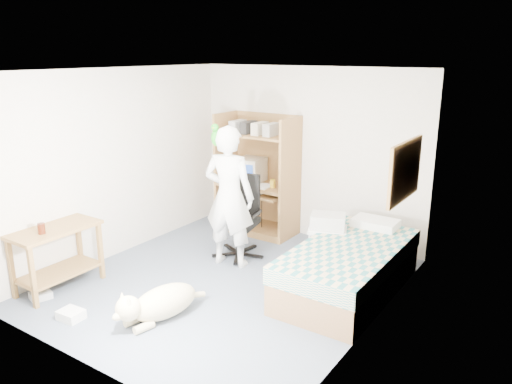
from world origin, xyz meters
TOP-DOWN VIEW (x-y plane):
  - floor at (0.00, 0.00)m, footprint 4.00×4.00m
  - wall_back at (0.00, 2.00)m, footprint 3.60×0.02m
  - wall_right at (1.80, 0.00)m, footprint 0.02×4.00m
  - wall_left at (-1.80, 0.00)m, footprint 0.02×4.00m
  - ceiling at (0.00, 0.00)m, footprint 3.60×4.00m
  - computer_hutch at (-0.70, 1.74)m, footprint 1.20×0.63m
  - bed at (1.30, 0.62)m, footprint 1.02×2.02m
  - side_desk at (-1.55, -1.20)m, footprint 0.50×1.00m
  - corkboard at (1.77, 0.90)m, footprint 0.04×0.94m
  - office_chair at (-0.37, 0.79)m, footprint 0.62×0.62m
  - person at (-0.31, 0.48)m, footprint 0.74×0.56m
  - parrot at (-0.51, 0.50)m, footprint 0.13×0.24m
  - dog at (-0.07, -1.06)m, footprint 0.51×1.11m
  - printer_cart at (0.83, 1.01)m, footprint 0.58×0.52m
  - printer at (0.83, 1.01)m, footprint 0.51×0.45m
  - crt_monitor at (-0.85, 1.75)m, footprint 0.41×0.43m
  - keyboard at (-0.73, 1.58)m, footprint 0.47×0.23m
  - pencil_cup at (-0.39, 1.65)m, footprint 0.08×0.08m
  - drink_glass at (-1.50, -1.39)m, footprint 0.08×0.08m
  - floor_box_a at (-0.83, -1.59)m, footprint 0.26×0.22m
  - floor_box_b at (-1.50, -1.50)m, footprint 0.24×0.26m

SIDE VIEW (x-z plane):
  - floor at x=0.00m, z-range 0.00..0.00m
  - floor_box_b at x=-1.50m, z-range 0.00..0.08m
  - floor_box_a at x=-0.83m, z-range 0.00..0.10m
  - dog at x=-0.07m, z-range -0.03..0.39m
  - bed at x=1.30m, z-range -0.04..0.62m
  - printer_cart at x=0.83m, z-range 0.09..0.66m
  - office_chair at x=-0.37m, z-range -0.16..0.94m
  - side_desk at x=-1.55m, z-range 0.12..0.87m
  - printer at x=0.83m, z-range 0.56..0.74m
  - keyboard at x=-0.73m, z-range 0.66..0.69m
  - drink_glass at x=-1.50m, z-range 0.75..0.87m
  - pencil_cup at x=-0.39m, z-range 0.76..0.88m
  - computer_hutch at x=-0.70m, z-range -0.08..1.72m
  - person at x=-0.31m, z-range 0.00..1.83m
  - crt_monitor at x=-0.85m, z-range 0.77..1.13m
  - wall_back at x=0.00m, z-range 0.00..2.50m
  - wall_right at x=1.80m, z-range 0.00..2.50m
  - wall_left at x=-1.80m, z-range 0.00..2.50m
  - corkboard at x=1.77m, z-range 1.12..1.78m
  - parrot at x=-0.51m, z-range 1.49..1.86m
  - ceiling at x=0.00m, z-range 2.49..2.51m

